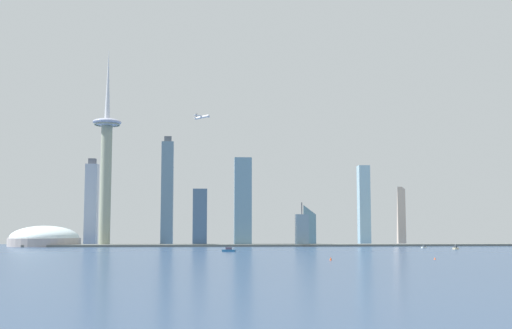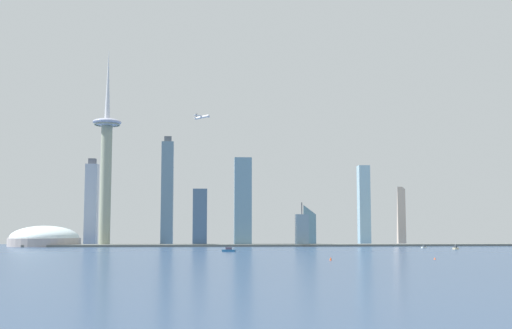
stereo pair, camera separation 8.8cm
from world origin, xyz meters
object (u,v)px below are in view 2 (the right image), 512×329
at_px(skyscraper_0, 364,205).
at_px(skyscraper_4, 200,217).
at_px(skyscraper_2, 243,202).
at_px(skyscraper_5, 309,219).
at_px(boat_1, 229,250).
at_px(airplane, 202,117).
at_px(skyscraper_3, 91,203).
at_px(boat_0, 424,247).
at_px(channel_buoy_0, 435,258).
at_px(skyscraper_7, 167,192).
at_px(skyscraper_6, 302,230).
at_px(stadium_dome, 44,239).
at_px(boat_2, 456,248).
at_px(observation_tower, 106,157).
at_px(skyscraper_1, 399,214).
at_px(channel_buoy_1, 331,259).

height_order(skyscraper_0, skyscraper_4, skyscraper_0).
xyz_separation_m(skyscraper_2, skyscraper_5, (110.41, 93.67, -22.71)).
height_order(boat_1, airplane, airplane).
xyz_separation_m(skyscraper_3, skyscraper_4, (166.68, 12.29, -20.10)).
relative_size(skyscraper_0, boat_1, 8.06).
bearing_deg(skyscraper_2, boat_0, -25.32).
height_order(skyscraper_4, channel_buoy_0, skyscraper_4).
height_order(skyscraper_4, skyscraper_7, skyscraper_7).
bearing_deg(skyscraper_5, skyscraper_0, -35.35).
bearing_deg(skyscraper_5, skyscraper_4, 179.96).
distance_m(skyscraper_4, skyscraper_7, 64.32).
bearing_deg(skyscraper_6, stadium_dome, 176.28).
distance_m(skyscraper_0, skyscraper_2, 190.99).
bearing_deg(skyscraper_2, boat_2, -32.06).
height_order(skyscraper_0, boat_1, skyscraper_0).
height_order(skyscraper_7, channel_buoy_0, skyscraper_7).
height_order(stadium_dome, skyscraper_4, skyscraper_4).
distance_m(skyscraper_3, boat_1, 362.69).
distance_m(skyscraper_3, airplane, 231.56).
bearing_deg(skyscraper_2, observation_tower, 179.64).
bearing_deg(boat_2, skyscraper_2, 100.24).
height_order(skyscraper_0, boat_0, skyscraper_0).
distance_m(skyscraper_5, skyscraper_6, 110.00).
xyz_separation_m(skyscraper_1, boat_0, (-26.18, -188.78, -45.83)).
relative_size(skyscraper_6, boat_2, 5.53).
relative_size(skyscraper_1, skyscraper_5, 1.15).
height_order(skyscraper_0, skyscraper_2, skyscraper_2).
bearing_deg(observation_tower, skyscraper_0, 5.71).
bearing_deg(skyscraper_0, airplane, -166.17).
relative_size(skyscraper_1, skyscraper_2, 0.79).
bearing_deg(observation_tower, skyscraper_4, 34.88).
distance_m(skyscraper_6, skyscraper_7, 229.14).
distance_m(skyscraper_1, skyscraper_2, 267.35).
bearing_deg(boat_0, skyscraper_4, -63.75).
xyz_separation_m(skyscraper_0, boat_1, (-213.58, -252.44, -58.52)).
relative_size(skyscraper_3, boat_2, 11.81).
height_order(boat_1, channel_buoy_1, boat_1).
relative_size(channel_buoy_0, channel_buoy_1, 0.71).
bearing_deg(skyscraper_4, skyscraper_3, -175.78).
relative_size(skyscraper_1, skyscraper_4, 1.00).
bearing_deg(skyscraper_2, skyscraper_6, -7.85).
bearing_deg(skyscraper_3, boat_1, -55.49).
bearing_deg(skyscraper_2, skyscraper_1, 17.64).
distance_m(observation_tower, boat_1, 299.94).
bearing_deg(skyscraper_1, skyscraper_6, -151.55).
distance_m(skyscraper_6, boat_1, 230.72).
bearing_deg(skyscraper_7, skyscraper_1, -1.17).
bearing_deg(boat_2, skyscraper_4, 93.60).
height_order(skyscraper_3, skyscraper_6, skyscraper_3).
distance_m(skyscraper_0, skyscraper_3, 418.18).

